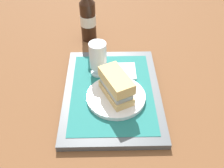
# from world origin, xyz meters

# --- Properties ---
(ground_plane) EXTENTS (3.00, 3.00, 0.00)m
(ground_plane) POSITION_xyz_m (0.00, 0.00, 0.00)
(ground_plane) COLOR brown
(tray) EXTENTS (0.44, 0.32, 0.02)m
(tray) POSITION_xyz_m (0.00, 0.00, 0.01)
(tray) COLOR #4C5156
(tray) RESTS_ON ground_plane
(placemat) EXTENTS (0.38, 0.27, 0.00)m
(placemat) POSITION_xyz_m (0.00, 0.00, 0.02)
(placemat) COLOR #1E6B66
(placemat) RESTS_ON tray
(plate) EXTENTS (0.19, 0.19, 0.01)m
(plate) POSITION_xyz_m (-0.04, -0.01, 0.03)
(plate) COLOR white
(plate) RESTS_ON placemat
(sandwich) EXTENTS (0.14, 0.11, 0.08)m
(sandwich) POSITION_xyz_m (-0.03, -0.01, 0.08)
(sandwich) COLOR tan
(sandwich) RESTS_ON plate
(beer_glass) EXTENTS (0.06, 0.06, 0.12)m
(beer_glass) POSITION_xyz_m (0.09, 0.05, 0.09)
(beer_glass) COLOR silver
(beer_glass) RESTS_ON placemat
(napkin_folded) EXTENTS (0.09, 0.07, 0.01)m
(napkin_folded) POSITION_xyz_m (0.10, -0.05, 0.02)
(napkin_folded) COLOR white
(napkin_folded) RESTS_ON placemat
(beer_bottle) EXTENTS (0.07, 0.07, 0.27)m
(beer_bottle) POSITION_xyz_m (0.35, 0.09, 0.10)
(beer_bottle) COLOR black
(beer_bottle) RESTS_ON ground_plane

